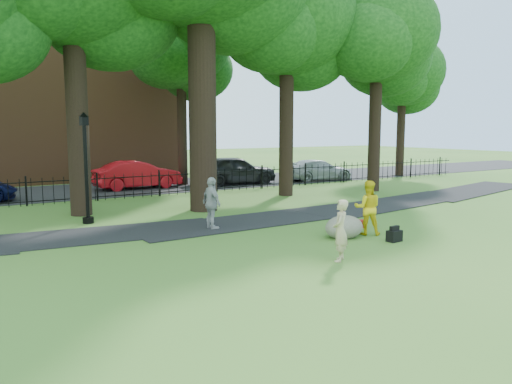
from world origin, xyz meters
TOP-DOWN VIEW (x-y plane):
  - ground at (0.00, 0.00)m, footprint 120.00×120.00m
  - footpath at (1.00, 3.90)m, footprint 36.07×3.85m
  - street at (0.00, 16.00)m, footprint 80.00×7.00m
  - iron_fence at (0.00, 12.00)m, footprint 44.00×0.04m
  - brick_building at (-4.00, 24.00)m, footprint 18.00×8.00m
  - tree_row at (0.52, 8.40)m, footprint 26.82×7.96m
  - woman at (-0.50, -1.90)m, footprint 0.68×0.66m
  - man at (2.34, 0.05)m, footprint 1.06×1.03m
  - pedestrian at (-1.47, 3.34)m, footprint 0.49×1.05m
  - boulder at (1.44, 0.13)m, footprint 1.34×1.05m
  - lamppost at (-4.70, 6.61)m, footprint 0.39×0.39m
  - backpack at (2.32, -1.09)m, footprint 0.47×0.32m
  - red_bag at (2.91, 0.98)m, footprint 0.44×0.34m
  - red_sedan at (0.07, 15.49)m, footprint 4.78×1.82m
  - grey_car at (5.64, 14.57)m, footprint 5.18×2.37m
  - silver_car at (11.29, 13.66)m, footprint 4.78×2.40m

SIDE VIEW (x-z plane):
  - ground at x=0.00m, z-range 0.00..0.00m
  - footpath at x=1.00m, z-range -0.01..0.01m
  - street at x=0.00m, z-range -0.01..0.01m
  - red_bag at x=2.91m, z-range 0.00..0.26m
  - backpack at x=2.32m, z-range 0.00..0.34m
  - boulder at x=1.44m, z-range 0.00..0.74m
  - iron_fence at x=0.00m, z-range 0.00..1.20m
  - silver_car at x=11.29m, z-range 0.00..1.33m
  - red_sedan at x=0.07m, z-range 0.00..1.55m
  - woman at x=-0.50m, z-range 0.00..1.57m
  - man at x=2.34m, z-range 0.00..1.71m
  - grey_car at x=5.64m, z-range 0.00..1.72m
  - pedestrian at x=-1.47m, z-range 0.00..1.74m
  - lamppost at x=-4.70m, z-range -0.04..3.85m
  - brick_building at x=-4.00m, z-range 0.00..12.00m
  - tree_row at x=0.52m, z-range 1.94..14.36m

